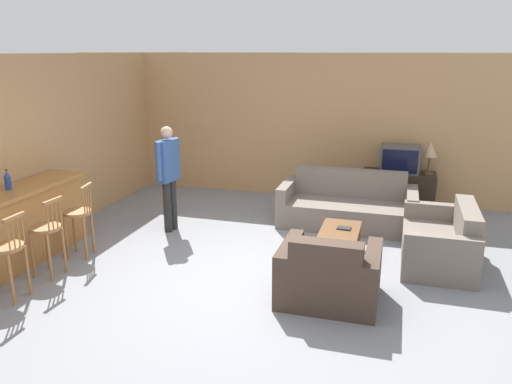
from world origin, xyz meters
TOP-DOWN VIEW (x-y plane):
  - ground_plane at (0.00, 0.00)m, footprint 24.00×24.00m
  - wall_back at (0.00, 3.74)m, footprint 9.40×0.08m
  - wall_left at (-3.27, 1.37)m, footprint 0.08×8.74m
  - bar_counter at (-2.93, -0.51)m, footprint 0.55×2.53m
  - bar_chair_near at (-2.34, -1.16)m, footprint 0.36×0.36m
  - bar_chair_mid at (-2.34, -0.53)m, footprint 0.38×0.38m
  - bar_chair_far at (-2.34, 0.09)m, footprint 0.43×0.43m
  - couch_far at (0.90, 2.32)m, footprint 2.06×0.93m
  - armchair_near at (0.99, -0.24)m, footprint 1.06×0.89m
  - loveseat_right at (2.22, 1.16)m, footprint 0.86×1.45m
  - coffee_table at (0.95, 1.01)m, footprint 0.50×0.89m
  - tv_unit at (1.64, 3.38)m, footprint 1.21×0.49m
  - tv at (1.64, 3.38)m, footprint 0.64×0.45m
  - bottle at (-3.01, -0.32)m, footprint 0.08×0.08m
  - book_on_table at (1.00, 1.07)m, footprint 0.19×0.14m
  - table_lamp at (2.11, 3.38)m, footprint 0.23×0.23m
  - person_by_window at (-1.63, 1.32)m, footprint 0.22×0.50m

SIDE VIEW (x-z plane):
  - ground_plane at x=0.00m, z-range 0.00..0.00m
  - loveseat_right at x=2.22m, z-range -0.11..0.67m
  - couch_far at x=0.90m, z-range -0.12..0.69m
  - armchair_near at x=0.99m, z-range -0.11..0.69m
  - coffee_table at x=0.95m, z-range 0.13..0.50m
  - tv_unit at x=1.64m, z-range 0.00..0.65m
  - book_on_table at x=1.00m, z-range 0.38..0.39m
  - bar_counter at x=-2.93m, z-range 0.00..0.98m
  - bar_chair_near at x=-2.34m, z-range 0.04..1.01m
  - bar_chair_mid at x=-2.34m, z-range 0.04..1.01m
  - bar_chair_far at x=-2.34m, z-range 0.04..1.01m
  - tv at x=1.64m, z-range 0.65..1.11m
  - person_by_window at x=-1.63m, z-range 0.11..1.69m
  - table_lamp at x=2.11m, z-range 0.78..1.32m
  - bottle at x=-3.01m, z-range 0.96..1.21m
  - wall_back at x=0.00m, z-range 0.00..2.60m
  - wall_left at x=-3.27m, z-range 0.00..2.60m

